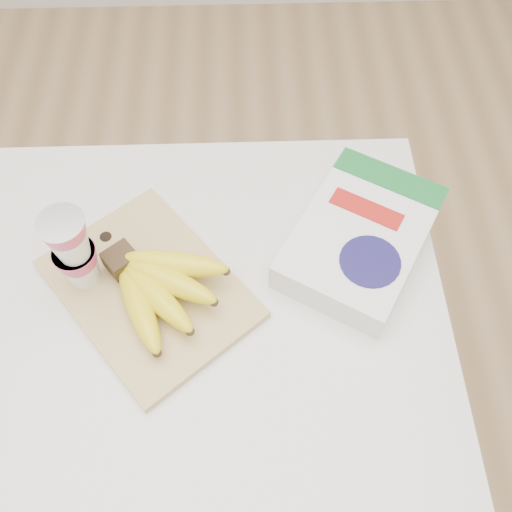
{
  "coord_description": "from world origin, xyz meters",
  "views": [
    {
      "loc": [
        0.23,
        -0.4,
        1.64
      ],
      "look_at": [
        0.24,
        0.08,
        0.86
      ],
      "focal_mm": 40.0,
      "sensor_mm": 36.0,
      "label": 1
    }
  ],
  "objects_px": {
    "table": "(146,399)",
    "cutting_board": "(149,289)",
    "bananas": "(157,285)",
    "yogurt_stack": "(73,250)",
    "cereal_box": "(361,237)"
  },
  "relations": [
    {
      "from": "table",
      "to": "bananas",
      "type": "xyz_separation_m",
      "value": [
        0.09,
        0.03,
        0.46
      ]
    },
    {
      "from": "bananas",
      "to": "yogurt_stack",
      "type": "height_order",
      "value": "yogurt_stack"
    },
    {
      "from": "bananas",
      "to": "yogurt_stack",
      "type": "xyz_separation_m",
      "value": [
        -0.12,
        0.03,
        0.06
      ]
    },
    {
      "from": "yogurt_stack",
      "to": "bananas",
      "type": "bearing_deg",
      "value": -14.38
    },
    {
      "from": "cutting_board",
      "to": "cereal_box",
      "type": "relative_size",
      "value": 0.95
    },
    {
      "from": "bananas",
      "to": "cereal_box",
      "type": "bearing_deg",
      "value": 14.92
    },
    {
      "from": "table",
      "to": "cutting_board",
      "type": "bearing_deg",
      "value": 32.42
    },
    {
      "from": "cutting_board",
      "to": "yogurt_stack",
      "type": "bearing_deg",
      "value": 131.75
    },
    {
      "from": "table",
      "to": "yogurt_stack",
      "type": "height_order",
      "value": "yogurt_stack"
    },
    {
      "from": "table",
      "to": "cereal_box",
      "type": "height_order",
      "value": "cereal_box"
    },
    {
      "from": "yogurt_stack",
      "to": "cereal_box",
      "type": "bearing_deg",
      "value": 7.34
    },
    {
      "from": "cereal_box",
      "to": "bananas",
      "type": "bearing_deg",
      "value": -134.11
    },
    {
      "from": "cereal_box",
      "to": "yogurt_stack",
      "type": "bearing_deg",
      "value": -141.68
    },
    {
      "from": "cutting_board",
      "to": "bananas",
      "type": "bearing_deg",
      "value": -73.91
    },
    {
      "from": "cutting_board",
      "to": "table",
      "type": "bearing_deg",
      "value": 173.75
    }
  ]
}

